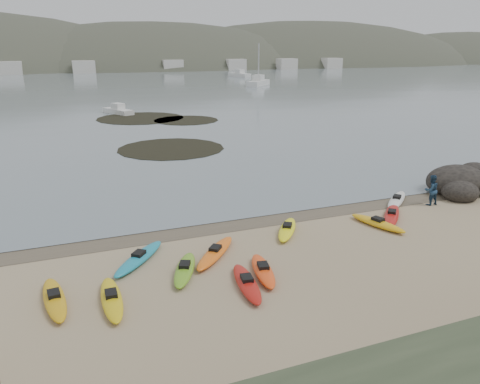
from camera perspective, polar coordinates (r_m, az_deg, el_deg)
name	(u,v)px	position (r m, az deg, el deg)	size (l,w,h in m)	color
ground	(240,220)	(24.04, 0.00, -3.41)	(600.00, 600.00, 0.00)	tan
wet_sand	(242,222)	(23.78, 0.27, -3.64)	(60.00, 60.00, 0.00)	brown
water	(62,60)	(321.11, -20.91, 14.75)	(1200.00, 1200.00, 0.00)	slate
kayaks	(262,248)	(20.42, 2.66, -6.82)	(20.40, 8.94, 0.34)	gold
person_east	(431,190)	(28.14, 22.29, 0.23)	(0.84, 0.65, 1.73)	navy
rock_cluster	(466,187)	(31.92, 25.86, 0.57)	(5.48, 4.07, 1.96)	black
kelp_mats	(160,127)	(52.86, -9.76, 7.86)	(13.96, 28.86, 0.04)	black
moored_boats	(135,85)	(104.26, -12.72, 12.57)	(78.88, 73.74, 1.25)	silver
far_hills	(164,102)	(221.44, -9.27, 10.80)	(550.00, 135.00, 80.00)	#384235
far_town	(95,67)	(166.63, -17.29, 14.36)	(199.00, 5.00, 4.00)	beige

